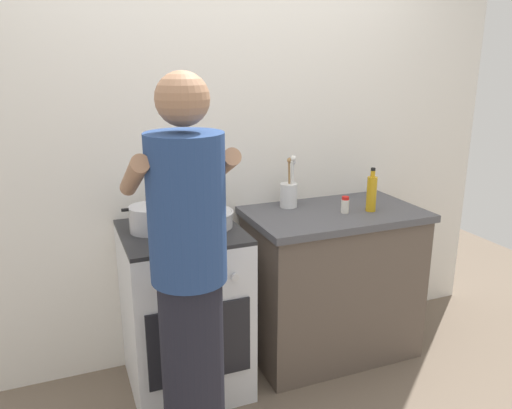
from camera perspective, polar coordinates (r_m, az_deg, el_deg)
The scene contains 10 objects.
ground at distance 2.97m, azimuth -0.04°, elevation -19.60°, with size 6.00×6.00×0.00m, color #6B5B4C.
back_wall at distance 2.99m, azimuth -0.04°, elevation 6.81°, with size 3.20×0.10×2.50m.
countertop at distance 3.07m, azimuth 8.58°, elevation -8.73°, with size 1.00×0.60×0.90m.
stove_range at distance 2.76m, azimuth -8.11°, elevation -11.75°, with size 0.60×0.62×0.90m.
pot at distance 2.58m, azimuth -11.82°, elevation -1.57°, with size 0.28×0.22×0.13m.
mixing_bowl at distance 2.61m, azimuth -5.58°, elevation -1.53°, with size 0.28×0.28×0.08m.
utensil_crock at distance 2.94m, azimuth 3.77°, elevation 1.38°, with size 0.10×0.10×0.31m.
spice_bottle at distance 2.87m, azimuth 10.07°, elevation -0.05°, with size 0.04×0.04×0.10m.
oil_bottle at distance 2.92m, azimuth 12.97°, elevation 1.28°, with size 0.06×0.06×0.25m.
person at distance 2.05m, azimuth -7.54°, elevation -9.33°, with size 0.41×0.50×1.70m.
Camera 1 is at (-0.89, -2.24, 1.74)m, focal length 35.29 mm.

